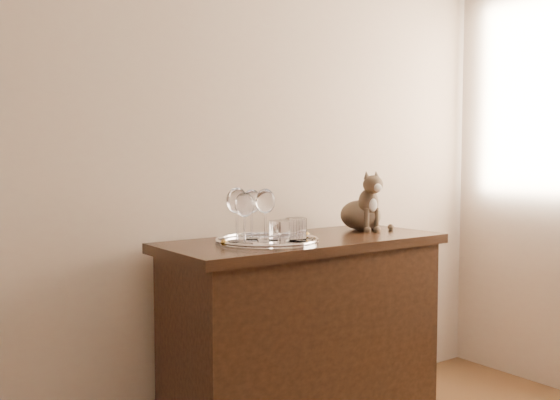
% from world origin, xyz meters
% --- Properties ---
extents(wall_back, '(4.00, 0.10, 2.70)m').
position_xyz_m(wall_back, '(0.00, 2.25, 1.35)').
color(wall_back, tan).
rests_on(wall_back, ground).
extents(sideboard, '(1.20, 0.50, 0.85)m').
position_xyz_m(sideboard, '(0.60, 1.94, 0.42)').
color(sideboard, black).
rests_on(sideboard, ground).
extents(tray, '(0.40, 0.40, 0.01)m').
position_xyz_m(tray, '(0.40, 1.91, 0.85)').
color(tray, silver).
rests_on(tray, sideboard).
extents(wine_glass_a, '(0.08, 0.08, 0.21)m').
position_xyz_m(wine_glass_a, '(0.28, 1.95, 0.96)').
color(wine_glass_a, silver).
rests_on(wine_glass_a, tray).
extents(wine_glass_b, '(0.08, 0.08, 0.20)m').
position_xyz_m(wine_glass_b, '(0.37, 1.98, 0.96)').
color(wine_glass_b, silver).
rests_on(wine_glass_b, tray).
extents(wine_glass_c, '(0.07, 0.07, 0.19)m').
position_xyz_m(wine_glass_c, '(0.27, 1.88, 0.96)').
color(wine_glass_c, white).
rests_on(wine_glass_c, tray).
extents(wine_glass_d, '(0.08, 0.08, 0.20)m').
position_xyz_m(wine_glass_d, '(0.40, 1.92, 0.96)').
color(wine_glass_d, white).
rests_on(wine_glass_d, tray).
extents(tumbler_a, '(0.08, 0.08, 0.09)m').
position_xyz_m(tumbler_a, '(0.48, 1.84, 0.90)').
color(tumbler_a, silver).
rests_on(tumbler_a, tray).
extents(tumbler_b, '(0.08, 0.08, 0.09)m').
position_xyz_m(tumbler_b, '(0.37, 1.80, 0.90)').
color(tumbler_b, white).
rests_on(tumbler_b, tray).
extents(tumbler_c, '(0.07, 0.07, 0.08)m').
position_xyz_m(tumbler_c, '(0.49, 1.90, 0.90)').
color(tumbler_c, white).
rests_on(tumbler_c, tray).
extents(cat, '(0.32, 0.31, 0.27)m').
position_xyz_m(cat, '(0.99, 2.02, 0.99)').
color(cat, '#47362A').
rests_on(cat, sideboard).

